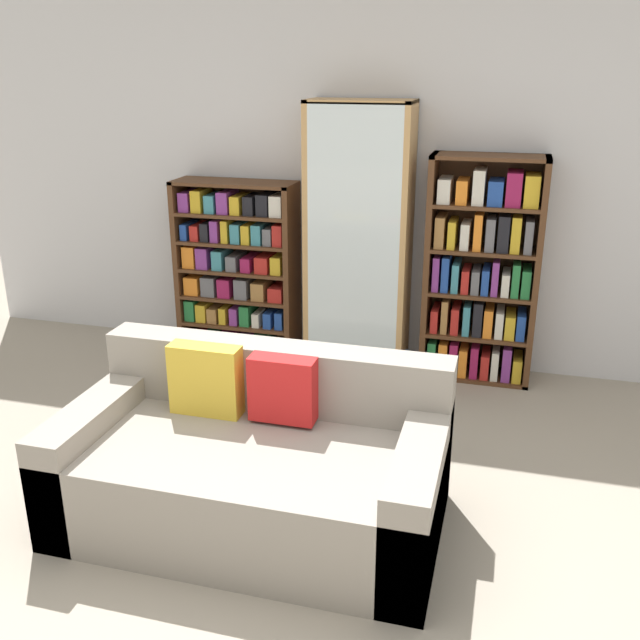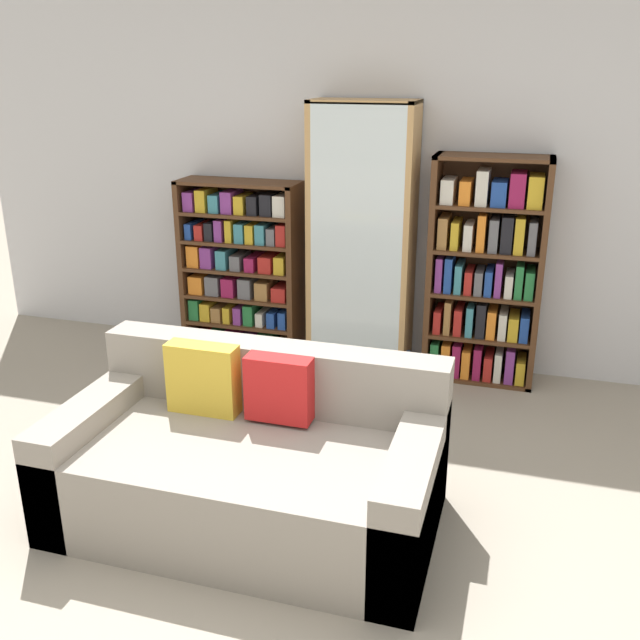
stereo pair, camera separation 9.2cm
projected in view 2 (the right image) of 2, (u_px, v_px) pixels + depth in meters
The scene contains 7 objects.
ground_plane at pixel (250, 607), 2.93m from camera, with size 16.00×16.00×0.00m, color gray.
wall_back at pixel (394, 177), 4.99m from camera, with size 6.67×0.06×2.70m.
couch at pixel (250, 465), 3.42m from camera, with size 1.79×0.96×0.81m.
bookshelf_left at pixel (241, 269), 5.34m from camera, with size 0.90×0.32×1.31m.
display_cabinet at pixel (362, 240), 4.97m from camera, with size 0.71×0.36×1.88m.
bookshelf_right at pixel (485, 276), 4.82m from camera, with size 0.76×0.32×1.55m.
wine_bottle at pixel (407, 382), 4.63m from camera, with size 0.08×0.08×0.37m.
Camera 2 is at (0.95, -2.17, 2.11)m, focal length 40.00 mm.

